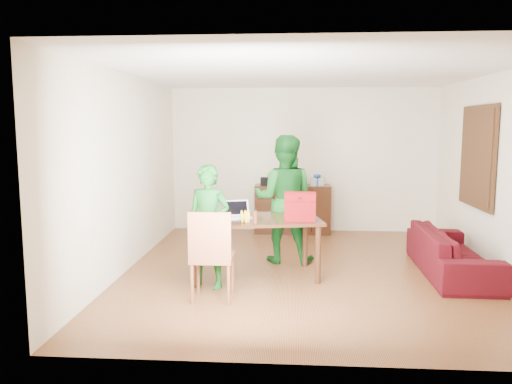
# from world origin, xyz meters

# --- Properties ---
(room) EXTENTS (5.20, 5.70, 2.90)m
(room) POSITION_xyz_m (0.01, 0.13, 1.31)
(room) COLOR #452011
(room) RESTS_ON ground
(table) EXTENTS (1.83, 1.24, 0.79)m
(table) POSITION_xyz_m (-0.71, -0.29, 0.69)
(table) COLOR black
(table) RESTS_ON ground
(chair) EXTENTS (0.48, 0.46, 1.06)m
(chair) POSITION_xyz_m (-1.13, -1.21, 0.31)
(chair) COLOR brown
(chair) RESTS_ON ground
(person_near) EXTENTS (0.63, 0.49, 1.53)m
(person_near) POSITION_xyz_m (-1.25, -0.76, 0.77)
(person_near) COLOR #13591A
(person_near) RESTS_ON ground
(person_far) EXTENTS (0.98, 0.80, 1.86)m
(person_far) POSITION_xyz_m (-0.34, 0.49, 0.93)
(person_far) COLOR #125118
(person_far) RESTS_ON ground
(laptop) EXTENTS (0.36, 0.30, 0.22)m
(laptop) POSITION_xyz_m (-0.91, -0.30, 0.83)
(laptop) COLOR white
(laptop) RESTS_ON table
(bananas) EXTENTS (0.18, 0.14, 0.06)m
(bananas) POSITION_xyz_m (-0.80, -0.62, 0.82)
(bananas) COLOR gold
(bananas) RESTS_ON table
(bottle) EXTENTS (0.06, 0.06, 0.17)m
(bottle) POSITION_xyz_m (-0.68, -0.61, 0.87)
(bottle) COLOR #5D2915
(bottle) RESTS_ON table
(red_bag) EXTENTS (0.41, 0.25, 0.29)m
(red_bag) POSITION_xyz_m (-0.12, -0.39, 0.94)
(red_bag) COLOR maroon
(red_bag) RESTS_ON table
(sofa) EXTENTS (0.85, 2.07, 0.60)m
(sofa) POSITION_xyz_m (1.95, 0.01, 0.30)
(sofa) COLOR #400812
(sofa) RESTS_ON ground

